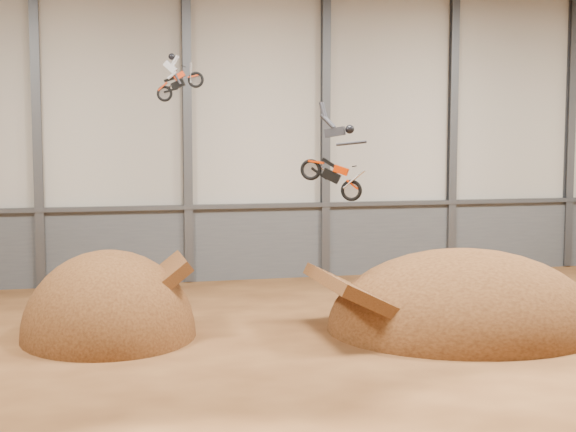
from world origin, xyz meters
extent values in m
plane|color=#522E15|center=(0.00, 0.00, 0.00)|extent=(40.00, 40.00, 0.00)
cube|color=beige|center=(0.00, 15.00, 7.00)|extent=(40.00, 0.10, 14.00)
cube|color=#505357|center=(0.00, 14.90, 1.75)|extent=(39.80, 0.18, 3.50)
cube|color=#47494F|center=(0.00, 14.75, 3.55)|extent=(39.80, 0.35, 0.20)
cube|color=#47494F|center=(-10.00, 14.80, 7.00)|extent=(0.40, 0.36, 13.90)
cube|color=#47494F|center=(-3.33, 14.80, 7.00)|extent=(0.40, 0.36, 13.90)
cube|color=#47494F|center=(3.33, 14.80, 7.00)|extent=(0.40, 0.36, 13.90)
cube|color=#47494F|center=(10.00, 14.80, 7.00)|extent=(0.40, 0.36, 13.90)
cube|color=#47494F|center=(16.67, 14.80, 7.00)|extent=(0.40, 0.36, 13.90)
ellipsoid|color=#432410|center=(-7.22, 4.95, 0.00)|extent=(5.87, 6.78, 5.87)
ellipsoid|color=#432410|center=(5.02, 3.11, 0.00)|extent=(9.79, 8.66, 5.65)
camera|label=1|loc=(-7.70, -22.54, 6.62)|focal=50.00mm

